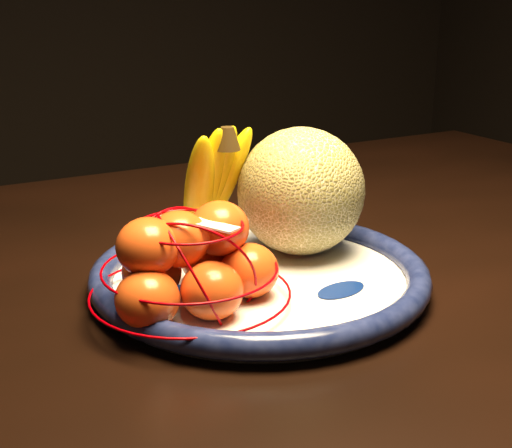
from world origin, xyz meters
name	(u,v)px	position (x,y,z in m)	size (l,w,h in m)	color
dining_table	(248,317)	(0.05, 0.02, 0.71)	(1.68, 1.11, 0.80)	black
fruit_bowl	(260,275)	(0.02, -0.08, 0.81)	(0.37, 0.37, 0.03)	white
cantaloupe	(301,191)	(0.10, -0.03, 0.88)	(0.15, 0.15, 0.15)	olive
banana_bunch	(209,183)	(0.00, 0.01, 0.90)	(0.10, 0.11, 0.17)	yellow
mandarin_bag	(190,265)	(-0.07, -0.12, 0.85)	(0.22, 0.22, 0.12)	#F94E18
price_tag	(200,222)	(-0.06, -0.12, 0.90)	(0.07, 0.03, 0.00)	white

